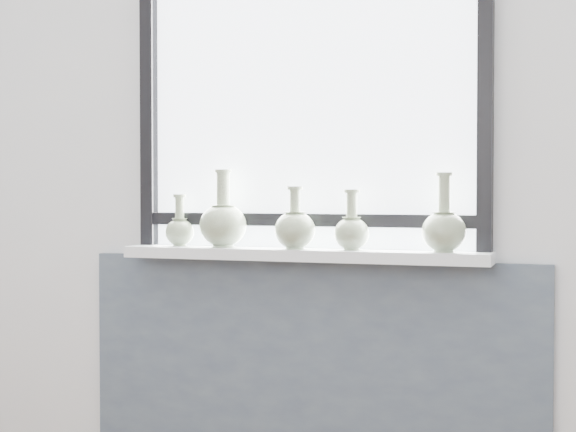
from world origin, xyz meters
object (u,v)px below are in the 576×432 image
(vase_b, at_px, (223,222))
(windowsill, at_px, (302,254))
(vase_c, at_px, (295,228))
(vase_d, at_px, (352,230))
(vase_a, at_px, (180,229))
(vase_e, at_px, (444,228))

(vase_b, bearing_deg, windowsill, 0.94)
(vase_c, bearing_deg, windowsill, 52.30)
(windowsill, xyz_separation_m, vase_d, (0.18, -0.01, 0.09))
(windowsill, height_order, vase_b, vase_b)
(vase_a, height_order, vase_e, vase_e)
(vase_a, bearing_deg, vase_c, -4.24)
(vase_d, height_order, vase_e, vase_e)
(vase_b, relative_size, vase_d, 1.35)
(windowsill, distance_m, vase_a, 0.49)
(vase_a, bearing_deg, vase_b, -4.19)
(vase_c, bearing_deg, vase_e, 0.98)
(vase_e, bearing_deg, vase_d, 178.69)
(windowsill, bearing_deg, vase_d, -3.08)
(vase_d, distance_m, vase_e, 0.32)
(vase_a, height_order, vase_d, vase_d)
(windowsill, distance_m, vase_d, 0.20)
(vase_a, bearing_deg, windowsill, -0.98)
(windowsill, xyz_separation_m, vase_c, (-0.02, -0.03, 0.09))
(vase_b, xyz_separation_m, vase_e, (0.80, -0.01, -0.01))
(vase_a, xyz_separation_m, vase_b, (0.18, -0.01, 0.03))
(vase_a, bearing_deg, vase_d, -1.55)
(vase_a, distance_m, vase_e, 0.98)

